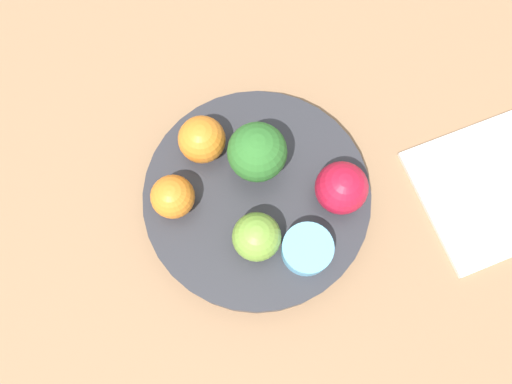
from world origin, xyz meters
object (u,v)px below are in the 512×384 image
at_px(apple_green, 340,184).
at_px(orange_back, 201,140).
at_px(bowl, 256,198).
at_px(apple_red, 251,237).
at_px(orange_front, 172,197).
at_px(napkin, 489,189).
at_px(small_cup, 306,249).
at_px(broccoli, 255,152).

distance_m(apple_green, orange_back, 0.15).
bearing_deg(bowl, apple_green, 92.82).
height_order(apple_red, orange_back, same).
height_order(orange_front, napkin, orange_front).
bearing_deg(small_cup, napkin, 109.70).
distance_m(broccoli, small_cup, 0.11).
height_order(orange_front, orange_back, orange_back).
distance_m(orange_front, orange_back, 0.07).
xyz_separation_m(broccoli, napkin, (0.02, 0.26, -0.07)).
xyz_separation_m(bowl, orange_back, (-0.05, -0.06, 0.04)).
bearing_deg(broccoli, napkin, 86.29).
height_order(bowl, napkin, bowl).
bearing_deg(broccoli, apple_green, 72.01).
bearing_deg(apple_red, bowl, 174.80).
bearing_deg(apple_red, orange_back, -152.55).
distance_m(bowl, apple_red, 0.06).
relative_size(bowl, broccoli, 3.36).
bearing_deg(broccoli, orange_front, -63.66).
xyz_separation_m(orange_back, small_cup, (0.11, 0.11, -0.01)).
bearing_deg(apple_green, small_cup, -28.20).
distance_m(apple_red, orange_back, 0.11).
bearing_deg(broccoli, small_cup, 29.53).
xyz_separation_m(bowl, napkin, (-0.02, 0.26, -0.01)).
xyz_separation_m(bowl, broccoli, (-0.03, -0.00, 0.06)).
relative_size(bowl, orange_back, 4.86).
relative_size(bowl, napkin, 1.22).
distance_m(small_cup, napkin, 0.23).
relative_size(apple_red, apple_green, 0.91).
relative_size(apple_green, small_cup, 1.05).
bearing_deg(orange_back, apple_green, 71.43).
xyz_separation_m(apple_red, apple_green, (-0.05, 0.09, 0.00)).
height_order(bowl, broccoli, broccoli).
bearing_deg(orange_back, bowl, 47.85).
distance_m(broccoli, apple_red, 0.08).
xyz_separation_m(orange_back, napkin, (0.04, 0.32, -0.05)).
bearing_deg(napkin, orange_back, -96.59).
bearing_deg(apple_red, broccoli, 177.89).
xyz_separation_m(orange_front, small_cup, (0.05, 0.14, -0.01)).
distance_m(bowl, orange_back, 0.09).
distance_m(apple_red, napkin, 0.28).
relative_size(broccoli, orange_back, 1.45).
distance_m(bowl, orange_front, 0.09).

